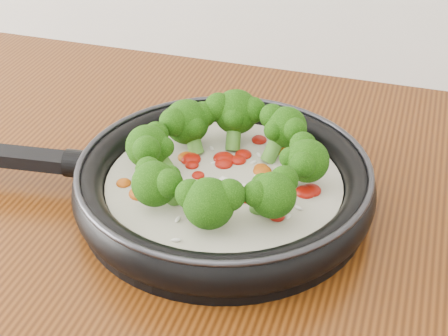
% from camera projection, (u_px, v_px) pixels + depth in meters
% --- Properties ---
extents(skillet, '(0.53, 0.36, 0.10)m').
position_uv_depth(skillet, '(221.00, 179.00, 0.73)').
color(skillet, black).
rests_on(skillet, counter).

